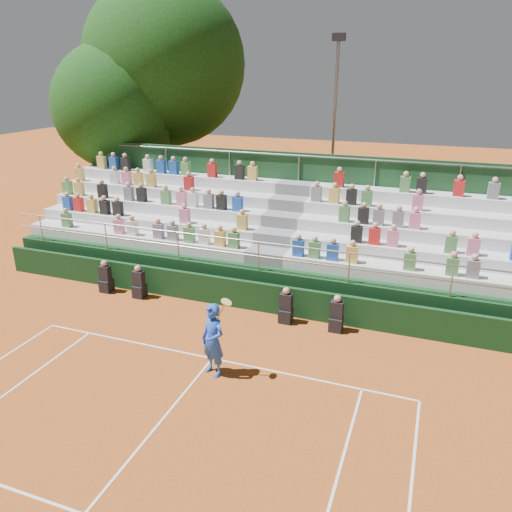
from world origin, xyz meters
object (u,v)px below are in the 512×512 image
(tennis_player, at_px, (213,340))
(tree_east, at_px, (165,64))
(tree_west, at_px, (116,107))
(floodlight_mast, at_px, (334,120))

(tennis_player, xyz_separation_m, tree_east, (-8.65, 13.46, 6.73))
(tree_west, bearing_deg, tennis_player, -47.81)
(tree_west, distance_m, tree_east, 3.34)
(tree_east, height_order, floodlight_mast, tree_east)
(tennis_player, bearing_deg, tree_west, 132.19)
(tennis_player, xyz_separation_m, floodlight_mast, (-0.08, 14.38, 4.21))
(tree_west, bearing_deg, floodlight_mast, 17.25)
(tree_west, distance_m, floodlight_mast, 10.60)
(tennis_player, relative_size, tree_east, 0.19)
(tennis_player, height_order, floodlight_mast, floodlight_mast)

